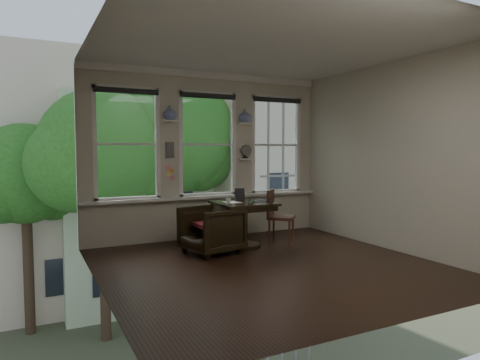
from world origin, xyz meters
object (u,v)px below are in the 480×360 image
laptop (263,201)px  mug (228,201)px  side_chair_right (281,217)px  table (244,225)px  armchair_left (211,230)px

laptop → mug: size_ratio=3.75×
side_chair_right → mug: side_chair_right is taller
mug → side_chair_right: bearing=3.6°
table → laptop: laptop is taller
side_chair_right → armchair_left: bearing=138.4°
armchair_left → laptop: 1.04m
side_chair_right → laptop: bearing=139.5°
armchair_left → side_chair_right: bearing=82.1°
laptop → mug: bearing=-178.1°
laptop → mug: mug is taller
side_chair_right → mug: (-1.03, -0.06, 0.33)m
table → armchair_left: 0.66m
table → laptop: (0.31, -0.08, 0.39)m
armchair_left → laptop: bearing=81.7°
armchair_left → mug: (0.31, 0.05, 0.42)m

